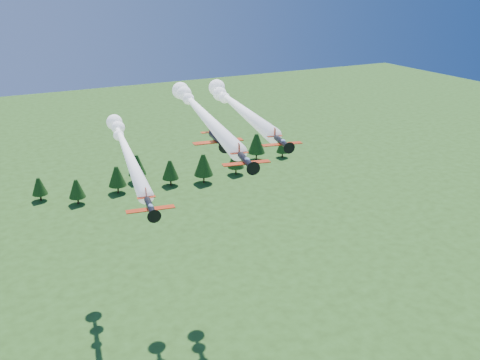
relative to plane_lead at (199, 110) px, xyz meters
name	(u,v)px	position (x,y,z in m)	size (l,w,h in m)	color
plane_lead	(199,110)	(0.00, 0.00, 0.00)	(14.75, 54.32, 3.70)	black
plane_left	(125,146)	(-11.52, 11.86, -8.91)	(13.63, 56.86, 3.70)	black
plane_right	(235,104)	(8.97, 3.08, -0.49)	(13.25, 47.43, 3.70)	black
plane_slot	(217,139)	(-2.95, -14.61, -1.43)	(8.46, 9.21, 2.96)	black
treeline	(67,180)	(-13.26, 87.37, -41.79)	(163.95, 21.43, 11.93)	#382314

